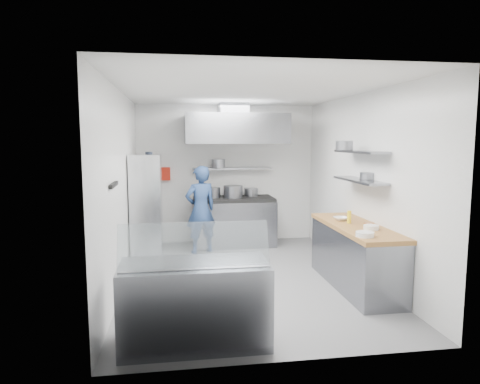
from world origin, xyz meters
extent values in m
plane|color=slate|center=(0.00, 0.00, 0.00)|extent=(5.00, 5.00, 0.00)
plane|color=silver|center=(0.00, 0.00, 2.80)|extent=(5.00, 5.00, 0.00)
cube|color=white|center=(0.00, 2.50, 1.40)|extent=(3.60, 2.80, 0.02)
cube|color=white|center=(0.00, -2.50, 1.40)|extent=(3.60, 2.80, 0.02)
cube|color=white|center=(-1.80, 0.00, 1.40)|extent=(2.80, 5.00, 0.02)
cube|color=white|center=(1.80, 0.00, 1.40)|extent=(2.80, 5.00, 0.02)
cube|color=gray|center=(0.10, 2.10, 0.45)|extent=(1.60, 0.80, 0.90)
cube|color=black|center=(0.10, 2.10, 0.93)|extent=(1.57, 0.78, 0.06)
cylinder|color=slate|center=(-0.31, 2.13, 1.06)|extent=(0.29, 0.29, 0.20)
cylinder|color=slate|center=(0.08, 2.06, 1.08)|extent=(0.38, 0.38, 0.24)
cylinder|color=slate|center=(0.48, 2.27, 1.04)|extent=(0.28, 0.28, 0.16)
cube|color=gray|center=(0.10, 2.34, 1.52)|extent=(1.60, 0.30, 0.04)
cylinder|color=slate|center=(-0.20, 2.12, 1.63)|extent=(0.26, 0.26, 0.18)
cube|color=gray|center=(0.10, 1.93, 2.30)|extent=(1.90, 1.15, 0.55)
cube|color=slate|center=(0.10, 2.15, 2.68)|extent=(0.55, 0.55, 0.24)
cube|color=#B71D0E|center=(-1.25, 2.44, 1.42)|extent=(0.22, 0.10, 0.26)
imported|color=navy|center=(-0.59, 1.60, 0.81)|extent=(0.69, 0.56, 1.63)
cube|color=silver|center=(-1.53, 1.15, 0.93)|extent=(0.50, 0.90, 1.85)
cube|color=white|center=(-1.53, 0.91, 0.80)|extent=(0.17, 0.22, 0.19)
cube|color=yellow|center=(-1.53, 1.50, 1.30)|extent=(0.13, 0.16, 0.14)
cylinder|color=black|center=(-1.48, 1.27, 1.80)|extent=(0.12, 0.12, 0.18)
cube|color=black|center=(-1.78, -0.90, 1.55)|extent=(0.04, 0.55, 0.05)
cube|color=gray|center=(1.48, -0.60, 0.42)|extent=(0.62, 2.00, 0.84)
cube|color=olive|center=(1.48, -0.60, 0.87)|extent=(0.65, 2.04, 0.06)
cylinder|color=white|center=(1.28, -1.32, 0.93)|extent=(0.22, 0.22, 0.06)
cylinder|color=white|center=(1.54, -0.93, 0.93)|extent=(0.20, 0.20, 0.06)
cylinder|color=#D57D3C|center=(1.60, -0.75, 0.93)|extent=(0.15, 0.15, 0.06)
cylinder|color=yellow|center=(1.43, -0.46, 0.99)|extent=(0.06, 0.06, 0.18)
imported|color=white|center=(1.40, -0.24, 0.93)|extent=(0.23, 0.23, 0.05)
cube|color=gray|center=(1.64, -0.30, 1.50)|extent=(0.30, 1.30, 0.04)
cube|color=gray|center=(1.64, -0.30, 1.92)|extent=(0.30, 1.30, 0.04)
cylinder|color=slate|center=(1.75, -0.34, 1.57)|extent=(0.22, 0.22, 0.10)
cylinder|color=slate|center=(1.49, -0.06, 2.01)|extent=(0.26, 0.26, 0.14)
cube|color=gray|center=(-0.86, -2.00, 0.42)|extent=(1.50, 0.70, 0.85)
cube|color=silver|center=(-0.86, -2.12, 1.07)|extent=(1.47, 0.19, 0.42)
camera|label=1|loc=(-1.02, -6.22, 2.09)|focal=32.00mm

